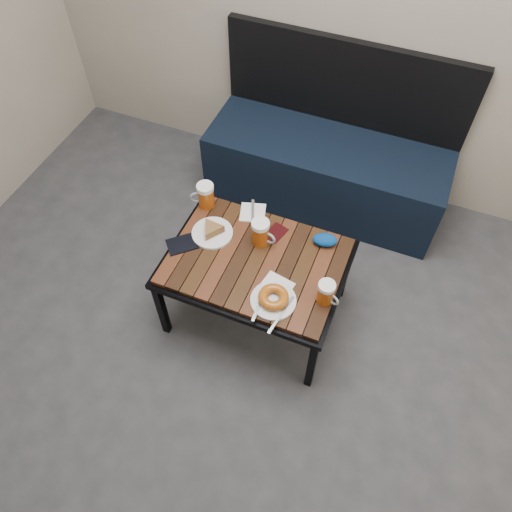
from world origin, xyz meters
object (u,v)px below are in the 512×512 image
at_px(bench, 327,164).
at_px(beer_mug_right, 326,293).
at_px(passport_burgundy, 276,233).
at_px(cafe_table, 256,265).
at_px(plate_bagel, 273,299).
at_px(plate_pie, 212,231).
at_px(beer_mug_centre, 261,232).
at_px(passport_navy, 182,244).
at_px(knit_pouch, 325,240).
at_px(beer_mug_left, 205,195).

relative_size(bench, beer_mug_right, 11.56).
height_order(bench, passport_burgundy, bench).
relative_size(cafe_table, plate_bagel, 3.17).
bearing_deg(plate_pie, beer_mug_centre, 10.60).
height_order(bench, passport_navy, bench).
bearing_deg(passport_burgundy, beer_mug_right, -23.50).
relative_size(plate_pie, knit_pouch, 1.69).
bearing_deg(beer_mug_left, bench, -145.35).
bearing_deg(passport_navy, plate_bagel, 33.16).
relative_size(bench, beer_mug_left, 10.30).
height_order(cafe_table, knit_pouch, knit_pouch).
bearing_deg(beer_mug_right, knit_pouch, 129.21).
distance_m(plate_pie, passport_navy, 0.16).
xyz_separation_m(plate_pie, knit_pouch, (0.52, 0.15, 0.00)).
height_order(cafe_table, beer_mug_right, beer_mug_right).
xyz_separation_m(cafe_table, passport_navy, (-0.36, -0.05, 0.05)).
distance_m(beer_mug_left, knit_pouch, 0.63).
bearing_deg(knit_pouch, passport_burgundy, -173.18).
distance_m(beer_mug_centre, passport_burgundy, 0.11).
distance_m(bench, beer_mug_left, 0.89).
xyz_separation_m(cafe_table, plate_bagel, (0.16, -0.18, 0.07)).
height_order(beer_mug_left, passport_navy, beer_mug_left).
relative_size(beer_mug_centre, passport_navy, 0.98).
distance_m(cafe_table, beer_mug_right, 0.39).
relative_size(plate_pie, passport_navy, 1.41).
distance_m(beer_mug_left, passport_burgundy, 0.40).
xyz_separation_m(beer_mug_left, plate_bagel, (0.52, -0.41, -0.05)).
height_order(cafe_table, plate_pie, plate_pie).
distance_m(cafe_table, knit_pouch, 0.35).
bearing_deg(beer_mug_left, knit_pouch, 154.42).
relative_size(beer_mug_right, passport_burgundy, 1.11).
bearing_deg(beer_mug_right, bench, 127.18).
distance_m(cafe_table, plate_bagel, 0.25).
bearing_deg(beer_mug_left, plate_bagel, 117.40).
relative_size(beer_mug_centre, plate_bagel, 0.52).
bearing_deg(plate_pie, plate_bagel, -31.06).
bearing_deg(plate_pie, passport_burgundy, 23.04).
relative_size(cafe_table, passport_burgundy, 7.68).
bearing_deg(plate_pie, beer_mug_left, 124.03).
bearing_deg(beer_mug_left, beer_mug_centre, 136.71).
bearing_deg(beer_mug_centre, plate_bagel, -48.95).
distance_m(beer_mug_centre, knit_pouch, 0.31).
bearing_deg(passport_navy, beer_mug_left, 138.13).
xyz_separation_m(plate_pie, passport_burgundy, (0.28, 0.12, -0.02)).
bearing_deg(passport_burgundy, beer_mug_left, -170.06).
height_order(plate_pie, passport_burgundy, plate_pie).
height_order(bench, beer_mug_centre, bench).
bearing_deg(cafe_table, passport_burgundy, 81.15).
height_order(passport_navy, passport_burgundy, passport_navy).
distance_m(beer_mug_right, plate_pie, 0.64).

